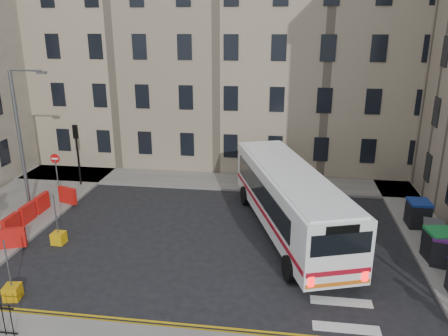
% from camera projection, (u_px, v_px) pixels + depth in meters
% --- Properties ---
extents(ground, '(120.00, 120.00, 0.00)m').
position_uv_depth(ground, '(250.00, 243.00, 21.90)').
color(ground, black).
rests_on(ground, ground).
extents(pavement_north, '(36.00, 3.20, 0.15)m').
position_uv_depth(pavement_north, '(175.00, 179.00, 30.76)').
color(pavement_north, slate).
rests_on(pavement_north, ground).
extents(pavement_east, '(2.40, 26.00, 0.15)m').
position_uv_depth(pavement_east, '(416.00, 219.00, 24.45)').
color(pavement_east, slate).
rests_on(pavement_east, ground).
extents(pavement_west, '(6.00, 22.00, 0.15)m').
position_uv_depth(pavement_west, '(4.00, 217.00, 24.66)').
color(pavement_west, slate).
rests_on(pavement_west, ground).
extents(terrace_north, '(38.30, 10.80, 17.20)m').
position_uv_depth(terrace_north, '(180.00, 49.00, 34.73)').
color(terrace_north, tan).
rests_on(terrace_north, ground).
extents(traffic_light_nw, '(0.28, 0.22, 4.10)m').
position_uv_depth(traffic_light_nw, '(77.00, 145.00, 28.70)').
color(traffic_light_nw, black).
rests_on(traffic_light_nw, pavement_west).
extents(streetlamp, '(0.50, 0.22, 8.14)m').
position_uv_depth(streetlamp, '(20.00, 140.00, 24.14)').
color(streetlamp, '#595B5E').
rests_on(streetlamp, pavement_west).
extents(no_entry_north, '(0.60, 0.08, 3.00)m').
position_uv_depth(no_entry_north, '(56.00, 166.00, 27.14)').
color(no_entry_north, '#595B5E').
rests_on(no_entry_north, pavement_west).
extents(roadworks_barriers, '(1.66, 6.26, 1.00)m').
position_uv_depth(roadworks_barriers, '(34.00, 214.00, 23.73)').
color(roadworks_barriers, red).
rests_on(roadworks_barriers, pavement_west).
extents(bus, '(6.48, 12.55, 3.35)m').
position_uv_depth(bus, '(289.00, 198.00, 22.45)').
color(bus, white).
rests_on(bus, ground).
extents(wheelie_bin_b, '(1.40, 1.51, 1.39)m').
position_uv_depth(wheelie_bin_b, '(444.00, 249.00, 19.54)').
color(wheelie_bin_b, black).
rests_on(wheelie_bin_b, pavement_east).
extents(wheelie_bin_c, '(1.31, 1.45, 1.44)m').
position_uv_depth(wheelie_bin_c, '(439.00, 245.00, 19.81)').
color(wheelie_bin_c, black).
rests_on(wheelie_bin_c, pavement_east).
extents(wheelie_bin_d, '(1.19, 1.29, 1.20)m').
position_uv_depth(wheelie_bin_d, '(432.00, 233.00, 21.24)').
color(wheelie_bin_d, black).
rests_on(wheelie_bin_d, pavement_east).
extents(wheelie_bin_e, '(1.14, 1.30, 1.41)m').
position_uv_depth(wheelie_bin_e, '(418.00, 213.00, 23.26)').
color(wheelie_bin_e, black).
rests_on(wheelie_bin_e, pavement_east).
extents(bollard_yellow, '(0.63, 0.63, 0.60)m').
position_uv_depth(bollard_yellow, '(59.00, 238.00, 21.76)').
color(bollard_yellow, '#D69E0B').
rests_on(bollard_yellow, ground).
extents(bollard_chevron, '(0.68, 0.68, 0.60)m').
position_uv_depth(bollard_chevron, '(13.00, 292.00, 17.34)').
color(bollard_chevron, '#C0890B').
rests_on(bollard_chevron, ground).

